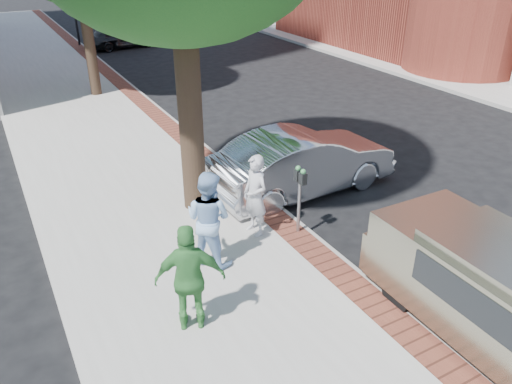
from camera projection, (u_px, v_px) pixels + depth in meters
ground at (259, 243)px, 10.32m from camera, size 120.00×120.00×0.00m
sidewalk at (95, 132)px, 15.84m from camera, size 5.00×60.00×0.15m
brick_strip at (161, 119)px, 16.75m from camera, size 0.60×60.00×0.01m
curb at (171, 119)px, 16.94m from camera, size 0.10×60.00×0.15m
sidewalk_far at (451, 72)px, 22.71m from camera, size 5.00×60.00×0.15m
signal_near at (73, 5)px, 26.72m from camera, size 0.70×0.15×3.80m
parking_meter at (300, 186)px, 9.96m from camera, size 0.12×0.32×1.47m
person_gray at (255, 196)px, 10.03m from camera, size 0.50×0.68×1.72m
person_officer at (209, 219)px, 9.09m from camera, size 1.08×1.14×1.86m
person_green at (190, 279)px, 7.54m from camera, size 1.16×0.81×1.83m
sedan_silver at (302, 162)px, 12.05m from camera, size 4.83×1.90×1.56m
bg_car at (121, 36)px, 27.40m from camera, size 4.02×1.97×1.32m
van at (503, 295)px, 7.40m from camera, size 1.83×4.65×1.70m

